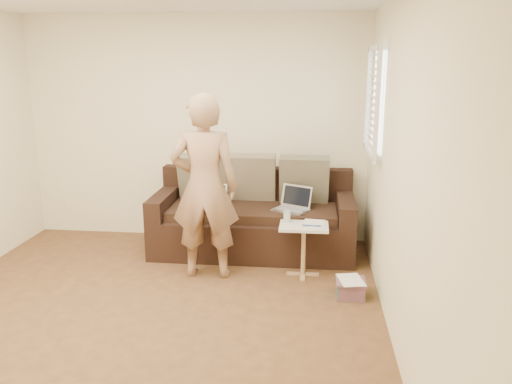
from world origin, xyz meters
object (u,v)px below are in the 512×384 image
person (205,187)px  sofa (253,215)px  side_table (303,250)px  laptop_silver (291,211)px  drinking_glass (287,216)px  striped_box (350,288)px  laptop_white (211,207)px

person → sofa: bearing=-122.1°
person → side_table: 1.16m
laptop_silver → drinking_glass: (-0.02, -0.42, 0.06)m
sofa → drinking_glass: sofa is taller
sofa → laptop_silver: 0.45m
striped_box → sofa: bearing=133.0°
laptop_silver → drinking_glass: drinking_glass is taller
laptop_silver → person: 1.07m
drinking_glass → sofa: bearing=125.9°
laptop_white → striped_box: laptop_white is taller
laptop_white → side_table: size_ratio=0.62×
sofa → laptop_white: sofa is taller
striped_box → person: bearing=165.7°
side_table → striped_box: size_ratio=1.98×
side_table → striped_box: 0.66m
drinking_glass → striped_box: (0.61, -0.53, -0.50)m
side_table → drinking_glass: bearing=156.6°
side_table → laptop_white: bearing=152.0°
laptop_silver → drinking_glass: size_ratio=3.00×
person → drinking_glass: person is taller
person → side_table: bearing=-178.0°
person → drinking_glass: 0.87m
drinking_glass → striped_box: bearing=-41.0°
sofa → drinking_glass: bearing=-54.1°
laptop_silver → side_table: (0.15, -0.50, -0.26)m
laptop_white → striped_box: 1.83m
sofa → person: (-0.39, -0.73, 0.48)m
sofa → laptop_silver: sofa is taller
laptop_white → striped_box: bearing=-38.8°
sofa → side_table: (0.57, -0.62, -0.16)m
person → side_table: size_ratio=3.46×
sofa → person: person is taller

